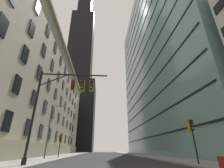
# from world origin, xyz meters

# --- Properties ---
(station_building) EXTENTS (15.41, 63.84, 26.07)m
(station_building) POSITION_xyz_m (-18.37, 25.92, 13.01)
(station_building) COLOR #B2A88E
(station_building) RESTS_ON ground
(dark_skyscraper) EXTENTS (22.37, 22.37, 192.88)m
(dark_skyscraper) POSITION_xyz_m (-16.14, 81.03, 55.10)
(dark_skyscraper) COLOR black
(dark_skyscraper) RESTS_ON ground
(glass_office_midrise) EXTENTS (19.32, 55.50, 56.83)m
(glass_office_midrise) POSITION_xyz_m (20.61, 31.82, 28.41)
(glass_office_midrise) COLOR gray
(glass_office_midrise) RESTS_ON ground
(traffic_signal_mast) EXTENTS (6.45, 0.63, 7.99)m
(traffic_signal_mast) POSITION_xyz_m (-4.16, 4.31, 6.00)
(traffic_signal_mast) COLOR black
(traffic_signal_mast) RESTS_ON sidewalk_left
(traffic_light_near_right) EXTENTS (0.40, 0.63, 3.63)m
(traffic_light_near_right) POSITION_xyz_m (7.11, 4.45, 3.05)
(traffic_light_near_right) COLOR black
(traffic_light_near_right) RESTS_ON sidewalk_right
(traffic_light_far_left) EXTENTS (0.40, 0.63, 3.25)m
(traffic_light_far_left) POSITION_xyz_m (-7.25, 16.56, 2.72)
(traffic_light_far_left) COLOR black
(traffic_light_far_left) RESTS_ON sidewalk_left
(street_lamppost) EXTENTS (2.56, 0.32, 7.11)m
(street_lamppost) POSITION_xyz_m (-7.83, 13.28, 4.44)
(street_lamppost) COLOR #47474C
(street_lamppost) RESTS_ON sidewalk_left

